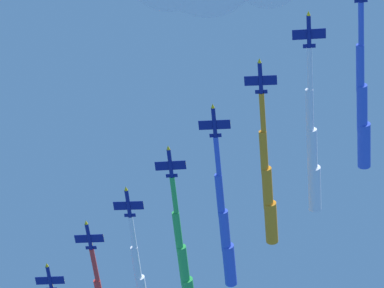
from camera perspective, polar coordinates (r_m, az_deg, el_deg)
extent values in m
cylinder|color=black|center=(229.61, 10.50, 8.59)|extent=(1.04, 0.88, 0.88)
cube|color=navy|center=(229.25, 10.50, 8.81)|extent=(3.38, 2.19, 0.32)
cylinder|color=blue|center=(231.92, 10.51, 7.21)|extent=(6.18, 12.75, 1.49)
cylinder|color=blue|center=(236.65, 10.46, 4.67)|extent=(6.87, 13.02, 2.24)
cylinder|color=blue|center=(241.87, 10.57, 2.25)|extent=(7.57, 13.30, 2.99)
cylinder|color=blue|center=(247.51, 10.69, -0.07)|extent=(8.26, 13.57, 3.74)
cylinder|color=navy|center=(231.36, 7.31, 6.94)|extent=(4.26, 8.83, 1.16)
cone|color=yellow|center=(229.40, 7.29, 8.10)|extent=(1.49, 1.61, 1.10)
cylinder|color=black|center=(233.30, 7.34, 5.87)|extent=(1.03, 0.87, 0.87)
ellipsoid|color=black|center=(231.01, 7.30, 7.44)|extent=(1.42, 2.06, 0.72)
cube|color=navy|center=(231.53, 7.32, 6.82)|extent=(8.81, 5.48, 0.62)
cube|color=yellow|center=(231.79, 8.27, 6.86)|extent=(1.47, 2.40, 0.14)
cube|color=yellow|center=(231.48, 6.36, 6.78)|extent=(1.47, 2.40, 0.14)
cube|color=navy|center=(232.89, 7.33, 6.09)|extent=(3.38, 2.16, 0.28)
cube|color=yellow|center=(233.76, 7.32, 6.19)|extent=(0.71, 1.39, 1.90)
cylinder|color=white|center=(235.96, 7.37, 4.50)|extent=(6.20, 13.31, 1.48)
cylinder|color=white|center=(241.37, 7.36, 1.95)|extent=(6.89, 13.57, 2.22)
cylinder|color=white|center=(247.27, 7.51, -0.46)|extent=(7.58, 13.83, 2.96)
cylinder|color=white|center=(253.59, 7.66, -2.77)|extent=(8.27, 14.10, 3.69)
cylinder|color=navy|center=(234.59, 4.30, 4.10)|extent=(4.34, 8.83, 1.20)
cone|color=yellow|center=(232.40, 4.23, 5.21)|extent=(1.53, 1.62, 1.14)
cylinder|color=black|center=(236.72, 4.36, 3.07)|extent=(1.06, 0.88, 0.90)
ellipsoid|color=black|center=(234.14, 4.28, 4.58)|extent=(1.45, 2.07, 0.75)
cube|color=navy|center=(234.78, 4.31, 3.97)|extent=(8.78, 5.52, 0.97)
cube|color=yellow|center=(234.67, 5.25, 4.01)|extent=(1.48, 2.40, 0.17)
cube|color=yellow|center=(235.08, 3.37, 3.95)|extent=(1.48, 2.40, 0.17)
cube|color=navy|center=(236.28, 4.35, 3.27)|extent=(3.38, 2.17, 0.42)
cube|color=yellow|center=(237.13, 4.36, 3.38)|extent=(0.79, 1.42, 1.90)
cylinder|color=orange|center=(239.53, 4.44, 1.79)|extent=(6.12, 12.79, 1.53)
cylinder|color=orange|center=(245.19, 4.51, -0.55)|extent=(6.84, 13.06, 2.30)
cylinder|color=orange|center=(251.20, 4.74, -2.77)|extent=(7.55, 13.34, 3.06)
cylinder|color=orange|center=(257.58, 4.96, -4.89)|extent=(8.27, 13.61, 3.83)
cylinder|color=navy|center=(238.98, 1.40, 1.32)|extent=(4.35, 8.82, 1.19)
cone|color=yellow|center=(236.59, 1.30, 2.39)|extent=(1.52, 1.62, 1.13)
cylinder|color=black|center=(241.29, 1.49, 0.34)|extent=(1.05, 0.88, 0.89)
ellipsoid|color=black|center=(238.44, 1.37, 1.79)|extent=(1.45, 2.07, 0.74)
cube|color=navy|center=(239.19, 1.41, 1.21)|extent=(8.79, 5.54, 0.85)
cube|color=yellow|center=(238.92, 2.33, 1.25)|extent=(1.49, 2.40, 0.16)
cube|color=yellow|center=(239.65, 0.50, 1.18)|extent=(1.49, 2.40, 0.16)
cube|color=navy|center=(240.82, 1.48, 0.54)|extent=(3.38, 2.18, 0.37)
cube|color=yellow|center=(241.64, 1.49, 0.65)|extent=(0.77, 1.41, 1.90)
cylinder|color=blue|center=(244.45, 1.61, -0.93)|extent=(6.34, 13.31, 1.51)
cylinder|color=blue|center=(250.82, 1.76, -3.25)|extent=(7.05, 13.58, 2.27)
cylinder|color=blue|center=(257.51, 2.06, -5.45)|extent=(7.76, 13.86, 3.03)
cylinder|color=blue|center=(264.57, 2.36, -7.54)|extent=(8.46, 14.13, 3.78)
cylinder|color=navy|center=(245.16, -1.37, -1.24)|extent=(4.34, 8.81, 1.16)
cone|color=yellow|center=(242.60, -1.50, -0.23)|extent=(1.50, 1.61, 1.11)
cylinder|color=black|center=(247.64, -1.25, -2.18)|extent=(1.03, 0.88, 0.87)
ellipsoid|color=black|center=(244.55, -1.41, -0.79)|extent=(1.43, 2.06, 0.72)
cube|color=navy|center=(245.40, -1.35, -1.36)|extent=(8.80, 5.56, 0.65)
cube|color=yellow|center=(245.01, -0.46, -1.30)|extent=(1.49, 2.40, 0.14)
cube|color=yellow|center=(245.97, -2.24, -1.39)|extent=(1.49, 2.40, 0.14)
cube|color=navy|center=(247.13, -1.27, -1.99)|extent=(3.38, 2.18, 0.29)
cube|color=yellow|center=(247.93, -1.25, -1.87)|extent=(0.73, 1.39, 1.90)
cylinder|color=green|center=(250.96, -1.10, -3.36)|extent=(6.27, 13.13, 1.48)
cylinder|color=green|center=(257.60, -0.89, -5.54)|extent=(6.96, 13.40, 2.22)
cylinder|color=green|center=(264.52, -0.53, -7.60)|extent=(7.66, 13.67, 2.96)
cylinder|color=navy|center=(251.81, -4.00, -3.75)|extent=(4.33, 8.83, 1.19)
cone|color=yellow|center=(249.09, -4.15, -2.79)|extent=(1.52, 1.62, 1.13)
cylinder|color=black|center=(254.44, -3.87, -4.64)|extent=(1.05, 0.88, 0.89)
ellipsoid|color=black|center=(251.12, -4.04, -3.32)|extent=(1.44, 2.07, 0.74)
cube|color=navy|center=(252.07, -3.99, -3.86)|extent=(8.79, 5.52, 0.87)
cube|color=yellow|center=(251.42, -3.12, -3.83)|extent=(1.48, 2.40, 0.16)
cube|color=yellow|center=(252.89, -4.84, -3.87)|extent=(1.48, 2.40, 0.16)
cube|color=navy|center=(253.90, -3.89, -4.46)|extent=(3.38, 2.17, 0.38)
cube|color=yellow|center=(254.67, -3.86, -4.34)|extent=(0.77, 1.41, 1.90)
cylinder|color=white|center=(257.62, -3.71, -5.66)|extent=(5.79, 11.94, 1.52)
cylinder|color=white|center=(263.92, -3.49, -7.53)|extent=(6.49, 12.21, 2.27)
cylinder|color=navy|center=(261.47, -6.45, -5.79)|extent=(4.45, 8.80, 1.19)
cone|color=yellow|center=(258.64, -6.63, -4.88)|extent=(1.53, 1.63, 1.13)
cylinder|color=black|center=(264.19, -6.28, -6.62)|extent=(1.05, 0.89, 0.89)
ellipsoid|color=black|center=(260.72, -6.50, -5.38)|extent=(1.46, 2.07, 0.74)
cube|color=navy|center=(261.73, -6.43, -5.89)|extent=(8.79, 5.63, 0.84)
cube|color=yellow|center=(260.89, -5.61, -5.86)|extent=(1.51, 2.40, 0.16)
cube|color=yellow|center=(262.74, -7.25, -5.90)|extent=(1.51, 2.40, 0.16)
cube|color=navy|center=(263.63, -6.32, -6.45)|extent=(3.38, 2.21, 0.37)
cube|color=yellow|center=(264.37, -6.28, -6.33)|extent=(0.78, 1.40, 1.90)
cylinder|color=red|center=(267.76, -6.07, -7.66)|extent=(6.35, 12.89, 1.51)
cylinder|color=navy|center=(267.97, -8.88, -8.32)|extent=(4.21, 8.84, 1.15)
cone|color=yellow|center=(264.97, -9.05, -7.46)|extent=(1.48, 1.60, 1.09)
ellipsoid|color=black|center=(267.14, -8.93, -7.92)|extent=(1.40, 2.06, 0.71)
cube|color=navy|center=(268.25, -8.86, -8.42)|extent=(8.81, 5.46, 0.53)
cube|color=yellow|center=(267.42, -8.05, -8.40)|extent=(1.46, 2.40, 0.13)
cube|color=yellow|center=(269.25, -9.66, -8.42)|extent=(1.46, 2.40, 0.13)
cube|color=yellow|center=(270.97, -8.71, -8.82)|extent=(0.68, 1.39, 1.90)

